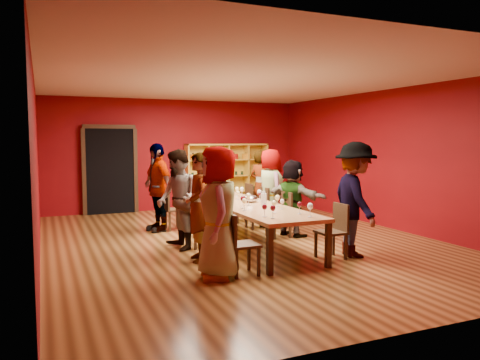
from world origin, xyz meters
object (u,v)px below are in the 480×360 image
at_px(person_right_2, 293,198).
at_px(spittoon_bowl, 250,199).
at_px(chair_person_right_2, 282,212).
at_px(chair_person_left_1, 214,229).
at_px(tasting_table, 241,205).
at_px(shelving_unit, 227,173).
at_px(chair_person_left_4, 172,207).
at_px(person_right_4, 261,186).
at_px(person_left_2, 178,200).
at_px(person_left_0, 219,212).
at_px(person_right_0, 355,199).
at_px(chair_person_right_4, 245,201).
at_px(person_left_1, 199,207).
at_px(chair_person_left_2, 197,220).
at_px(person_right_3, 270,188).
at_px(chair_person_right_0, 335,228).
at_px(chair_person_right_3, 260,205).
at_px(wine_bottle, 215,187).
at_px(person_left_4, 157,187).
at_px(chair_person_left_0, 238,241).

height_order(person_right_2, spittoon_bowl, person_right_2).
bearing_deg(chair_person_right_2, chair_person_left_1, -148.88).
height_order(tasting_table, shelving_unit, shelving_unit).
xyz_separation_m(chair_person_left_4, spittoon_bowl, (1.07, -1.68, 0.32)).
bearing_deg(person_right_4, person_left_2, 105.26).
bearing_deg(person_left_0, spittoon_bowl, 159.60).
bearing_deg(person_left_2, person_right_0, 53.25).
xyz_separation_m(person_right_2, chair_person_right_4, (-0.24, 1.84, -0.27)).
height_order(shelving_unit, chair_person_left_1, shelving_unit).
relative_size(person_left_0, person_left_1, 1.06).
height_order(person_left_2, person_right_2, person_left_2).
bearing_deg(chair_person_left_2, person_right_3, 30.51).
relative_size(chair_person_right_0, person_right_0, 0.47).
bearing_deg(person_right_0, chair_person_left_2, 67.61).
distance_m(person_left_2, person_right_4, 3.29).
height_order(person_left_2, chair_person_right_2, person_left_2).
relative_size(person_right_0, chair_person_right_3, 2.12).
bearing_deg(chair_person_left_2, wine_bottle, 62.16).
xyz_separation_m(chair_person_left_1, person_right_3, (2.07, 2.11, 0.36)).
bearing_deg(wine_bottle, person_left_4, -166.78).
bearing_deg(person_right_4, person_left_4, 73.14).
distance_m(chair_person_right_4, spittoon_bowl, 2.13).
xyz_separation_m(person_right_0, person_right_4, (0.02, 3.64, -0.11)).
relative_size(person_left_0, chair_person_right_4, 2.06).
bearing_deg(person_left_1, person_right_4, 146.92).
xyz_separation_m(person_left_0, person_right_2, (2.35, 2.07, -0.15)).
bearing_deg(chair_person_left_1, person_right_2, 28.07).
bearing_deg(chair_person_right_0, chair_person_left_1, 158.68).
height_order(chair_person_right_3, wine_bottle, wine_bottle).
bearing_deg(chair_person_right_2, spittoon_bowl, -170.08).
height_order(person_left_4, person_right_2, person_left_4).
xyz_separation_m(chair_person_left_4, chair_person_right_4, (1.82, 0.28, 0.00)).
height_order(chair_person_left_1, chair_person_right_0, same).
bearing_deg(chair_person_right_4, chair_person_right_3, -90.00).
height_order(tasting_table, chair_person_left_1, chair_person_left_1).
bearing_deg(chair_person_right_4, person_left_0, -118.33).
bearing_deg(person_right_3, chair_person_right_3, 90.12).
height_order(person_left_2, person_left_4, person_left_4).
bearing_deg(person_right_3, shelving_unit, -4.11).
xyz_separation_m(person_left_1, person_right_0, (2.46, -0.71, 0.08)).
bearing_deg(chair_person_left_0, person_left_0, 180.00).
height_order(chair_person_right_0, chair_person_right_3, same).
bearing_deg(person_right_2, person_right_0, 165.92).
bearing_deg(chair_person_left_4, person_left_0, -94.51).
relative_size(shelving_unit, person_left_0, 1.31).
bearing_deg(chair_person_left_1, person_right_3, 45.52).
relative_size(chair_person_left_0, person_left_1, 0.52).
relative_size(shelving_unit, person_left_2, 1.36).
bearing_deg(chair_person_right_3, spittoon_bowl, -123.28).
xyz_separation_m(chair_person_left_2, chair_person_right_4, (1.82, 2.05, 0.00)).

